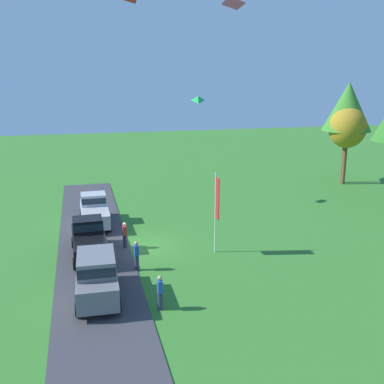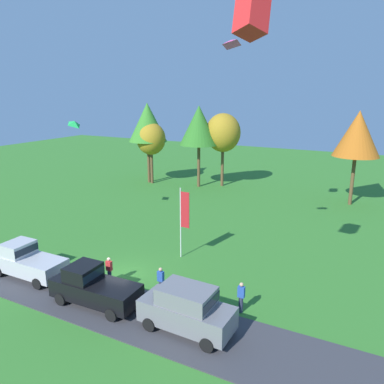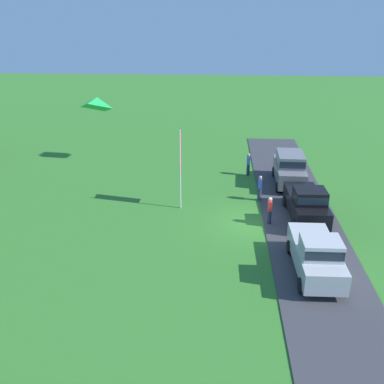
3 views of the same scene
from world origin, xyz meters
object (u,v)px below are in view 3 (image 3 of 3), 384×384
Objects in this scene: person_beside_suv at (248,164)px; person_watching_sky at (270,211)px; flag_banner at (180,158)px; car_pickup_by_flagpole at (317,254)px; person_on_lawn at (260,188)px; car_pickup_mid_row at (307,203)px; kite_diamond_low_drifter at (98,102)px; car_suv_far_end at (290,168)px.

person_watching_sky is at bearing -174.50° from person_beside_suv.
flag_banner reaches higher than person_beside_suv.
car_pickup_by_flagpole is 2.94× the size of person_watching_sky.
car_pickup_mid_row is at bearing -137.76° from person_on_lawn.
person_beside_suv is (13.30, 2.44, -0.23)m from car_pickup_by_flagpole.
flag_banner is at bearing -9.14° from kite_diamond_low_drifter.
person_watching_sky is at bearing -38.75° from kite_diamond_low_drifter.
car_pickup_by_flagpole is 5.92m from car_pickup_mid_row.
car_suv_far_end is at bearing 2.26° from car_pickup_mid_row.
car_pickup_by_flagpole reaches higher than person_on_lawn.
person_watching_sky is at bearing -112.56° from flag_banner.
car_pickup_by_flagpole is at bearing -167.29° from person_on_lawn.
flag_banner is (7.40, 6.97, 2.08)m from car_pickup_by_flagpole.
person_beside_suv is at bearing 21.99° from car_pickup_mid_row.
flag_banner reaches higher than car_pickup_by_flagpole.
car_suv_far_end is 2.72× the size of person_watching_sky.
kite_diamond_low_drifter is (-11.05, 1.78, 5.61)m from flag_banner.
person_on_lawn is at bearing 4.90° from person_watching_sky.
car_suv_far_end reaches higher than person_watching_sky.
flag_banner is 5.11× the size of kite_diamond_low_drifter.
car_pickup_mid_row is 15.39m from kite_diamond_low_drifter.
car_pickup_mid_row is at bearing -44.29° from kite_diamond_low_drifter.
car_pickup_by_flagpole is at bearing -67.37° from kite_diamond_low_drifter.
car_pickup_mid_row is at bearing -5.39° from car_pickup_by_flagpole.
flag_banner is at bearing 104.01° from person_on_lawn.
kite_diamond_low_drifter is at bearing 112.63° from car_pickup_by_flagpole.
car_pickup_by_flagpole is at bearing 178.35° from car_suv_far_end.
person_on_lawn is 4.67m from person_beside_suv.
car_pickup_mid_row is at bearing -158.01° from person_beside_suv.
kite_diamond_low_drifter reaches higher than person_beside_suv.
car_pickup_by_flagpole is 5.45m from person_watching_sky.
car_suv_far_end is at bearing -122.34° from person_beside_suv.
person_on_lawn is 1.00× the size of person_watching_sky.
flag_banner is (-4.15, 7.30, 1.89)m from car_suv_far_end.
flag_banner reaches higher than car_pickup_mid_row.
flag_banner reaches higher than person_on_lawn.
car_pickup_mid_row is 1.00× the size of flag_banner.
car_pickup_by_flagpole is 0.99× the size of car_pickup_mid_row.
car_pickup_by_flagpole is 2.94× the size of person_beside_suv.
car_pickup_mid_row reaches higher than person_beside_suv.
car_pickup_mid_row is 5.66m from car_suv_far_end.
car_suv_far_end is at bearing -17.36° from person_watching_sky.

